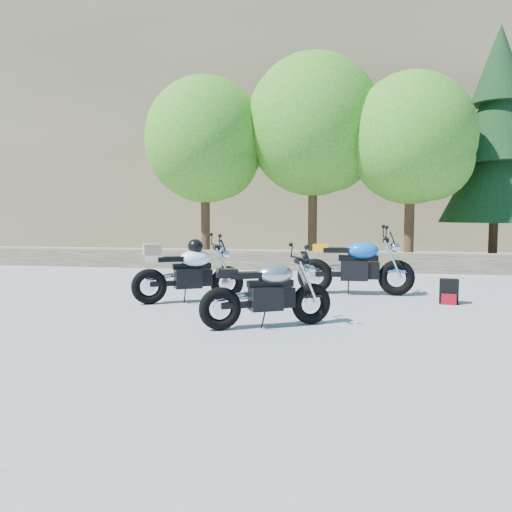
% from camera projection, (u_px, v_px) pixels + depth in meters
% --- Properties ---
extents(ground, '(90.00, 90.00, 0.00)m').
position_uv_depth(ground, '(233.00, 307.00, 8.15)').
color(ground, gray).
rests_on(ground, ground).
extents(stone_wall, '(22.00, 0.55, 0.50)m').
position_uv_depth(stone_wall, '(278.00, 261.00, 13.52)').
color(stone_wall, '#4A4231').
rests_on(stone_wall, ground).
extents(hillside, '(80.00, 30.00, 15.00)m').
position_uv_depth(hillside, '(364.00, 127.00, 34.47)').
color(hillside, brown).
rests_on(hillside, ground).
extents(tree_decid_left, '(3.67, 3.67, 5.62)m').
position_uv_depth(tree_decid_left, '(208.00, 144.00, 15.26)').
color(tree_decid_left, '#382314').
rests_on(tree_decid_left, ground).
extents(tree_decid_mid, '(4.08, 4.08, 6.24)m').
position_uv_depth(tree_decid_mid, '(317.00, 130.00, 15.04)').
color(tree_decid_mid, '#382314').
rests_on(tree_decid_mid, ground).
extents(tree_decid_right, '(3.54, 3.54, 5.41)m').
position_uv_depth(tree_decid_right, '(415.00, 143.00, 14.01)').
color(tree_decid_right, '#382314').
rests_on(tree_decid_right, ground).
extents(conifer_near, '(3.17, 3.17, 7.06)m').
position_uv_depth(conifer_near, '(497.00, 141.00, 14.80)').
color(conifer_near, '#382314').
rests_on(conifer_near, ground).
extents(silver_bike, '(1.71, 0.96, 0.93)m').
position_uv_depth(silver_bike, '(268.00, 294.00, 6.64)').
color(silver_bike, black).
rests_on(silver_bike, ground).
extents(white_bike, '(1.78, 1.08, 1.08)m').
position_uv_depth(white_bike, '(188.00, 271.00, 8.53)').
color(white_bike, black).
rests_on(white_bike, ground).
extents(blue_bike, '(2.17, 0.69, 1.09)m').
position_uv_depth(blue_bike, '(356.00, 266.00, 9.32)').
color(blue_bike, black).
rests_on(blue_bike, ground).
extents(backpack, '(0.34, 0.31, 0.42)m').
position_uv_depth(backpack, '(449.00, 292.00, 8.41)').
color(backpack, black).
rests_on(backpack, ground).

